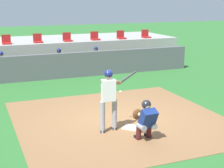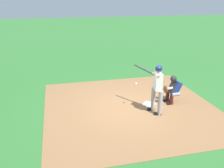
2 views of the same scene
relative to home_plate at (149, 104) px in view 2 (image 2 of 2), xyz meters
The scene contains 5 objects.
ground_plane 0.80m from the home_plate, 90.00° to the left, with size 80.00×80.00×0.00m, color #2D6B2D.
dirt_infield 0.80m from the home_plate, 90.00° to the left, with size 6.40×6.40×0.01m, color olive.
home_plate is the anchor object (origin of this frame).
batter_at_plate 1.22m from the home_plate, behind, with size 1.37×0.68×1.80m.
catcher_crouched 1.11m from the home_plate, 90.99° to the right, with size 0.49×1.91×1.13m.
Camera 2 is at (-7.97, 2.62, 4.05)m, focal length 38.45 mm.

